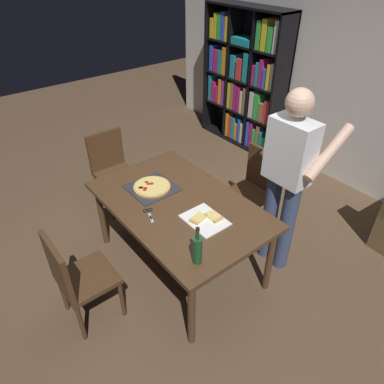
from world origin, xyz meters
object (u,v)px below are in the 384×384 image
object	(u,v)px
chair_near_camera	(75,276)
chair_left_end	(112,166)
wine_bottle	(197,249)
kitchen_scissors	(149,213)
dining_table	(179,209)
chair_far_side	(255,185)
person_serving_pizza	(288,174)
pepperoni_pizza_on_tray	(152,187)
bookshelf	(245,81)

from	to	relation	value
chair_near_camera	chair_left_end	size ratio (longest dim) A/B	1.00
wine_bottle	kitchen_scissors	xyz separation A→B (m)	(-0.68, 0.03, -0.11)
dining_table	chair_left_end	distance (m)	1.31
wine_bottle	kitchen_scissors	distance (m)	0.69
dining_table	wine_bottle	world-z (taller)	wine_bottle
dining_table	chair_near_camera	size ratio (longest dim) A/B	1.80
chair_far_side	person_serving_pizza	bearing A→B (deg)	-22.89
pepperoni_pizza_on_tray	person_serving_pizza	bearing A→B (deg)	44.63
person_serving_pizza	wine_bottle	world-z (taller)	person_serving_pizza
pepperoni_pizza_on_tray	wine_bottle	xyz separation A→B (m)	(0.97, -0.25, 0.10)
person_serving_pizza	kitchen_scissors	bearing A→B (deg)	-117.70
chair_far_side	wine_bottle	bearing A→B (deg)	-63.96
dining_table	person_serving_pizza	bearing A→B (deg)	56.23
bookshelf	person_serving_pizza	distance (m)	2.60
dining_table	person_serving_pizza	size ratio (longest dim) A/B	0.93
person_serving_pizza	pepperoni_pizza_on_tray	distance (m)	1.22
dining_table	pepperoni_pizza_on_tray	distance (m)	0.35
pepperoni_pizza_on_tray	wine_bottle	distance (m)	1.01
chair_far_side	chair_left_end	distance (m)	1.64
chair_far_side	wine_bottle	distance (m)	1.50
bookshelf	pepperoni_pizza_on_tray	bearing A→B (deg)	-63.52
bookshelf	wine_bottle	distance (m)	3.46
dining_table	chair_near_camera	bearing A→B (deg)	-90.00
chair_far_side	kitchen_scissors	distance (m)	1.31
chair_near_camera	wine_bottle	xyz separation A→B (m)	(0.64, 0.69, 0.36)
chair_near_camera	person_serving_pizza	bearing A→B (deg)	73.67
dining_table	bookshelf	distance (m)	2.84
chair_left_end	person_serving_pizza	xyz separation A→B (m)	(1.82, 0.78, 0.49)
bookshelf	chair_left_end	bearing A→B (deg)	-84.10
chair_far_side	pepperoni_pizza_on_tray	xyz separation A→B (m)	(-0.33, -1.06, 0.25)
dining_table	chair_left_end	world-z (taller)	chair_left_end
chair_far_side	kitchen_scissors	size ratio (longest dim) A/B	4.54
chair_near_camera	person_serving_pizza	world-z (taller)	person_serving_pizza
chair_near_camera	kitchen_scissors	distance (m)	0.76
chair_far_side	person_serving_pizza	world-z (taller)	person_serving_pizza
chair_left_end	wine_bottle	bearing A→B (deg)	-9.12
chair_near_camera	chair_far_side	bearing A→B (deg)	90.00
pepperoni_pizza_on_tray	kitchen_scissors	size ratio (longest dim) A/B	2.04
pepperoni_pizza_on_tray	wine_bottle	size ratio (longest dim) A/B	1.28
person_serving_pizza	bookshelf	bearing A→B (deg)	142.40
pepperoni_pizza_on_tray	bookshelf	bearing A→B (deg)	116.48
chair_left_end	bookshelf	distance (m)	2.42
chair_far_side	kitchen_scissors	xyz separation A→B (m)	(-0.04, -1.28, 0.24)
dining_table	chair_far_side	xyz separation A→B (m)	(0.00, 1.00, -0.17)
bookshelf	dining_table	bearing A→B (deg)	-56.94
chair_far_side	wine_bottle	xyz separation A→B (m)	(0.64, -1.31, 0.36)
pepperoni_pizza_on_tray	kitchen_scissors	bearing A→B (deg)	-37.22
bookshelf	person_serving_pizza	bearing A→B (deg)	-37.60
chair_near_camera	kitchen_scissors	world-z (taller)	chair_near_camera
chair_left_end	pepperoni_pizza_on_tray	xyz separation A→B (m)	(0.97, -0.06, 0.25)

